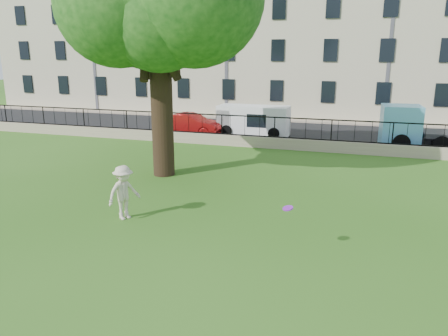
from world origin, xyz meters
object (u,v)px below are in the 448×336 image
(white_van, at_px, (253,121))
(man, at_px, (124,192))
(red_sedan, at_px, (191,124))
(frisbee, at_px, (288,208))
(blue_truck, at_px, (435,128))

(white_van, bearing_deg, man, -90.84)
(red_sedan, xyz_separation_m, white_van, (3.83, 1.00, 0.25))
(frisbee, xyz_separation_m, blue_truck, (5.45, 15.05, -0.13))
(white_van, bearing_deg, red_sedan, -164.32)
(man, bearing_deg, blue_truck, -10.26)
(frisbee, height_order, white_van, white_van)
(blue_truck, bearing_deg, frisbee, -113.76)
(frisbee, height_order, blue_truck, blue_truck)
(white_van, relative_size, blue_truck, 0.80)
(man, height_order, red_sedan, man)
(white_van, xyz_separation_m, blue_truck, (10.25, -1.00, 0.23))
(man, xyz_separation_m, frisbee, (5.30, -1.00, 0.42))
(red_sedan, bearing_deg, frisbee, -147.34)
(man, xyz_separation_m, red_sedan, (-3.33, 14.05, -0.20))
(red_sedan, bearing_deg, man, -163.84)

